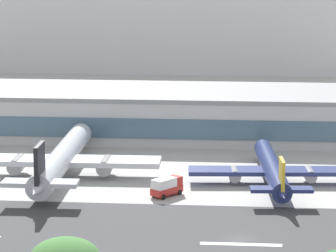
{
  "coord_description": "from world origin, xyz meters",
  "views": [
    {
      "loc": [
        0.29,
        -127.1,
        42.86
      ],
      "look_at": [
        -14.41,
        41.75,
        8.71
      ],
      "focal_mm": 95.5,
      "sensor_mm": 36.0,
      "label": 1
    }
  ],
  "objects_px": {
    "distant_hotel_block": "(123,13)",
    "service_box_truck_0": "(167,186)",
    "airliner_gold_tail_gate_2": "(272,171)",
    "terminal_building": "(172,113)",
    "airliner_black_tail_gate_1": "(61,160)"
  },
  "relations": [
    {
      "from": "terminal_building",
      "to": "airliner_black_tail_gate_1",
      "type": "xyz_separation_m",
      "value": [
        -17.75,
        -40.2,
        -1.94
      ]
    },
    {
      "from": "distant_hotel_block",
      "to": "service_box_truck_0",
      "type": "relative_size",
      "value": 23.72
    },
    {
      "from": "terminal_building",
      "to": "airliner_black_tail_gate_1",
      "type": "distance_m",
      "value": 43.99
    },
    {
      "from": "terminal_building",
      "to": "airliner_gold_tail_gate_2",
      "type": "relative_size",
      "value": 3.79
    },
    {
      "from": "terminal_building",
      "to": "distant_hotel_block",
      "type": "bearing_deg",
      "value": 103.46
    },
    {
      "from": "terminal_building",
      "to": "distant_hotel_block",
      "type": "xyz_separation_m",
      "value": [
        -26.37,
        110.2,
        14.76
      ]
    },
    {
      "from": "terminal_building",
      "to": "service_box_truck_0",
      "type": "relative_size",
      "value": 23.89
    },
    {
      "from": "terminal_building",
      "to": "airliner_black_tail_gate_1",
      "type": "relative_size",
      "value": 2.92
    },
    {
      "from": "terminal_building",
      "to": "service_box_truck_0",
      "type": "xyz_separation_m",
      "value": [
        3.29,
        -50.98,
        -3.53
      ]
    },
    {
      "from": "distant_hotel_block",
      "to": "service_box_truck_0",
      "type": "bearing_deg",
      "value": -79.57
    },
    {
      "from": "airliner_gold_tail_gate_2",
      "to": "service_box_truck_0",
      "type": "height_order",
      "value": "airliner_gold_tail_gate_2"
    },
    {
      "from": "terminal_building",
      "to": "airliner_gold_tail_gate_2",
      "type": "xyz_separation_m",
      "value": [
        21.88,
        -41.69,
        -2.71
      ]
    },
    {
      "from": "terminal_building",
      "to": "airliner_black_tail_gate_1",
      "type": "bearing_deg",
      "value": -113.83
    },
    {
      "from": "airliner_gold_tail_gate_2",
      "to": "service_box_truck_0",
      "type": "relative_size",
      "value": 6.31
    },
    {
      "from": "distant_hotel_block",
      "to": "service_box_truck_0",
      "type": "distance_m",
      "value": 164.91
    }
  ]
}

